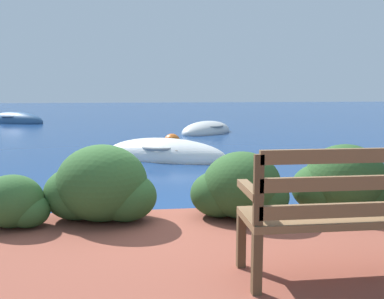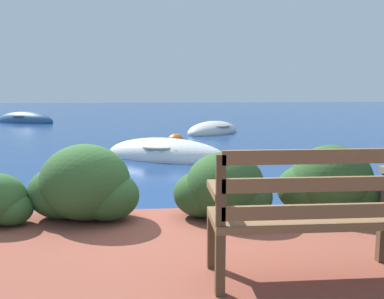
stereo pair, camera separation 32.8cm
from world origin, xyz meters
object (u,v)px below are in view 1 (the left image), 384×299
at_px(rowboat_far, 14,121).
at_px(rowboat_mid, 206,131).
at_px(park_bench, 344,210).
at_px(rowboat_nearest, 165,156).
at_px(mooring_buoy, 172,142).

bearing_deg(rowboat_far, rowboat_mid, 172.03).
bearing_deg(rowboat_mid, rowboat_far, -80.50).
bearing_deg(rowboat_far, park_bench, 137.82).
height_order(park_bench, rowboat_far, park_bench).
xyz_separation_m(park_bench, rowboat_far, (-6.78, 16.65, -0.63)).
distance_m(rowboat_nearest, rowboat_far, 11.82).
xyz_separation_m(rowboat_nearest, mooring_buoy, (0.32, 2.18, 0.01)).
relative_size(park_bench, rowboat_mid, 0.55).
distance_m(rowboat_nearest, mooring_buoy, 2.20).
bearing_deg(mooring_buoy, rowboat_nearest, -98.42).
bearing_deg(park_bench, rowboat_nearest, 97.59).
height_order(rowboat_nearest, rowboat_far, rowboat_far).
relative_size(rowboat_nearest, rowboat_far, 0.97).
bearing_deg(rowboat_mid, rowboat_nearest, 24.72).
xyz_separation_m(rowboat_far, mooring_buoy, (6.25, -8.04, 0.01)).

